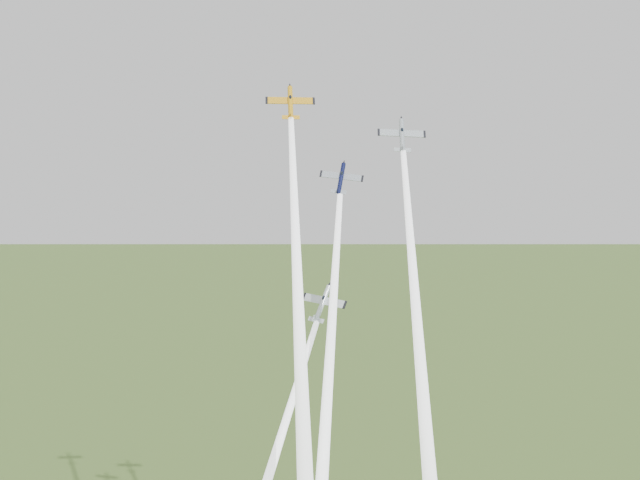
{
  "coord_description": "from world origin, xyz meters",
  "views": [
    {
      "loc": [
        39.48,
        -127.05,
        104.75
      ],
      "look_at": [
        0.0,
        -6.0,
        92.0
      ],
      "focal_mm": 45.0,
      "sensor_mm": 36.0,
      "label": 1
    }
  ],
  "objects_px": {
    "plane_navy": "(341,178)",
    "plane_silver_low": "(322,303)",
    "plane_silver_right": "(402,135)",
    "plane_yellow": "(290,103)"
  },
  "relations": [
    {
      "from": "plane_yellow",
      "to": "plane_silver_right",
      "type": "bearing_deg",
      "value": -7.59
    },
    {
      "from": "plane_navy",
      "to": "plane_silver_right",
      "type": "distance_m",
      "value": 12.59
    },
    {
      "from": "plane_navy",
      "to": "plane_silver_right",
      "type": "relative_size",
      "value": 0.9
    },
    {
      "from": "plane_yellow",
      "to": "plane_navy",
      "type": "distance_m",
      "value": 15.39
    },
    {
      "from": "plane_navy",
      "to": "plane_silver_low",
      "type": "bearing_deg",
      "value": -110.15
    },
    {
      "from": "plane_navy",
      "to": "plane_silver_right",
      "type": "bearing_deg",
      "value": 16.3
    },
    {
      "from": "plane_navy",
      "to": "plane_silver_low",
      "type": "distance_m",
      "value": 21.17
    },
    {
      "from": "plane_yellow",
      "to": "plane_navy",
      "type": "bearing_deg",
      "value": -21.31
    },
    {
      "from": "plane_navy",
      "to": "plane_silver_right",
      "type": "height_order",
      "value": "plane_silver_right"
    },
    {
      "from": "plane_silver_right",
      "to": "plane_navy",
      "type": "bearing_deg",
      "value": -172.99
    }
  ]
}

